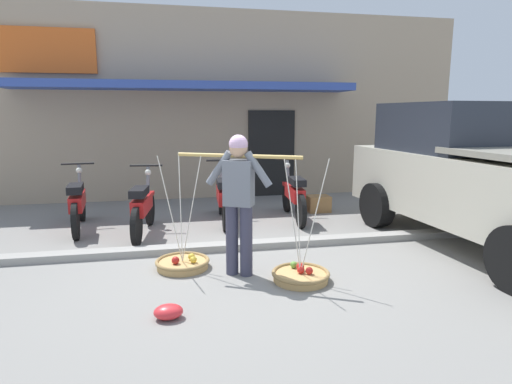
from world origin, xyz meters
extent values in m
plane|color=gray|center=(0.00, 0.00, 0.00)|extent=(90.00, 90.00, 0.00)
cube|color=gray|center=(0.00, 0.70, 0.05)|extent=(20.00, 0.24, 0.10)
cylinder|color=#38384C|center=(0.11, -0.32, 0.43)|extent=(0.15, 0.15, 0.86)
cylinder|color=#38384C|center=(-0.05, -0.24, 0.43)|extent=(0.15, 0.15, 0.86)
cube|color=slate|center=(0.03, -0.28, 1.13)|extent=(0.39, 0.33, 0.54)
sphere|color=tan|center=(0.03, -0.28, 1.53)|extent=(0.21, 0.21, 0.21)
sphere|color=#D1A8CC|center=(0.03, -0.28, 1.58)|extent=(0.22, 0.22, 0.22)
cylinder|color=slate|center=(0.24, -0.39, 1.30)|extent=(0.34, 0.23, 0.43)
cylinder|color=slate|center=(-0.18, -0.17, 1.30)|extent=(0.34, 0.23, 0.43)
cylinder|color=tan|center=(0.03, -0.28, 1.45)|extent=(1.36, 0.73, 0.04)
cylinder|color=tan|center=(0.70, -0.63, 0.04)|extent=(0.64, 0.64, 0.09)
torus|color=olive|center=(0.70, -0.63, 0.10)|extent=(0.68, 0.68, 0.05)
sphere|color=red|center=(0.72, -0.54, 0.14)|extent=(0.10, 0.10, 0.10)
sphere|color=red|center=(0.70, -0.63, 0.13)|extent=(0.09, 0.09, 0.09)
sphere|color=#669E3C|center=(0.67, -0.44, 0.13)|extent=(0.08, 0.08, 0.08)
sphere|color=red|center=(0.79, -0.67, 0.13)|extent=(0.09, 0.09, 0.09)
cylinder|color=silver|center=(0.70, -0.48, 0.77)|extent=(0.01, 0.31, 1.36)
cylinder|color=silver|center=(0.57, -0.70, 0.77)|extent=(0.27, 0.16, 1.36)
cylinder|color=silver|center=(0.83, -0.70, 0.77)|extent=(0.27, 0.16, 1.36)
cylinder|color=tan|center=(-0.64, 0.07, 0.04)|extent=(0.64, 0.64, 0.09)
torus|color=olive|center=(-0.64, 0.07, 0.10)|extent=(0.68, 0.68, 0.05)
sphere|color=gold|center=(-0.53, 0.10, 0.13)|extent=(0.09, 0.09, 0.09)
sphere|color=yellow|center=(-0.51, -0.01, 0.13)|extent=(0.09, 0.09, 0.09)
sphere|color=#B1201B|center=(-0.73, -0.01, 0.14)|extent=(0.10, 0.10, 0.10)
cylinder|color=silver|center=(-0.64, 0.21, 0.77)|extent=(0.01, 0.31, 1.36)
cylinder|color=silver|center=(-0.77, -0.01, 0.77)|extent=(0.27, 0.16, 1.36)
cylinder|color=silver|center=(-0.52, -0.01, 0.77)|extent=(0.27, 0.16, 1.36)
cylinder|color=black|center=(-2.35, 2.90, 0.29)|extent=(0.14, 0.59, 0.58)
cylinder|color=black|center=(-2.22, 1.67, 0.29)|extent=(0.14, 0.59, 0.58)
cube|color=red|center=(-2.35, 2.90, 0.55)|extent=(0.17, 0.29, 0.06)
cube|color=red|center=(-2.28, 2.19, 0.51)|extent=(0.30, 0.92, 0.24)
cube|color=black|center=(-2.26, 2.01, 0.75)|extent=(0.28, 0.58, 0.12)
cylinder|color=slate|center=(-2.34, 2.80, 0.68)|extent=(0.09, 0.30, 0.76)
cylinder|color=black|center=(-2.33, 2.72, 1.07)|extent=(0.54, 0.09, 0.04)
sphere|color=silver|center=(-2.35, 2.88, 0.93)|extent=(0.11, 0.11, 0.11)
cylinder|color=black|center=(-1.13, 2.39, 0.29)|extent=(0.15, 0.59, 0.58)
cylinder|color=black|center=(-1.27, 1.16, 0.29)|extent=(0.15, 0.59, 0.58)
cube|color=red|center=(-1.13, 2.39, 0.55)|extent=(0.17, 0.29, 0.06)
cube|color=red|center=(-1.21, 1.68, 0.51)|extent=(0.30, 0.92, 0.24)
cube|color=black|center=(-1.23, 1.50, 0.75)|extent=(0.28, 0.58, 0.12)
cylinder|color=slate|center=(-1.14, 2.29, 0.68)|extent=(0.09, 0.30, 0.76)
cylinder|color=black|center=(-1.15, 2.21, 1.07)|extent=(0.54, 0.10, 0.04)
sphere|color=silver|center=(-1.13, 2.37, 0.93)|extent=(0.11, 0.11, 0.11)
cylinder|color=black|center=(0.19, 2.94, 0.29)|extent=(0.12, 0.58, 0.58)
cylinder|color=black|center=(0.12, 1.70, 0.29)|extent=(0.12, 0.58, 0.58)
cube|color=red|center=(0.19, 2.94, 0.55)|extent=(0.16, 0.29, 0.06)
cube|color=red|center=(0.15, 2.22, 0.51)|extent=(0.26, 0.91, 0.24)
cube|color=black|center=(0.14, 2.04, 0.75)|extent=(0.25, 0.57, 0.12)
cylinder|color=slate|center=(0.19, 2.84, 0.68)|extent=(0.08, 0.30, 0.76)
cylinder|color=black|center=(0.18, 2.76, 1.07)|extent=(0.54, 0.07, 0.04)
sphere|color=silver|center=(0.19, 2.92, 0.93)|extent=(0.11, 0.11, 0.11)
cylinder|color=black|center=(1.51, 2.90, 0.29)|extent=(0.12, 0.58, 0.58)
cylinder|color=black|center=(1.41, 1.66, 0.29)|extent=(0.12, 0.58, 0.58)
cube|color=red|center=(1.51, 2.90, 0.55)|extent=(0.16, 0.29, 0.06)
cube|color=red|center=(1.45, 2.18, 0.51)|extent=(0.27, 0.91, 0.24)
cube|color=black|center=(1.44, 2.00, 0.75)|extent=(0.26, 0.58, 0.12)
cylinder|color=slate|center=(1.50, 2.80, 0.68)|extent=(0.08, 0.30, 0.76)
cylinder|color=black|center=(1.49, 2.72, 1.07)|extent=(0.54, 0.08, 0.04)
sphere|color=silver|center=(1.51, 2.88, 0.93)|extent=(0.11, 0.11, 0.11)
cube|color=beige|center=(3.77, 0.09, 0.86)|extent=(2.21, 4.82, 0.96)
cube|color=#282D38|center=(3.71, 0.92, 1.72)|extent=(1.87, 1.99, 0.76)
cylinder|color=black|center=(2.72, 1.48, 0.38)|extent=(0.31, 0.78, 0.76)
cylinder|color=black|center=(4.62, 1.61, 0.38)|extent=(0.31, 0.78, 0.76)
cube|color=silver|center=(3.61, 2.46, 0.50)|extent=(0.44, 0.05, 0.12)
cube|color=tan|center=(-0.35, 7.15, 2.10)|extent=(13.00, 5.00, 4.20)
cube|color=#334CA3|center=(-0.35, 4.15, 2.50)|extent=(7.15, 1.00, 0.16)
cube|color=#DB5B1E|center=(-3.28, 4.60, 3.20)|extent=(2.20, 0.08, 0.90)
cube|color=black|center=(1.60, 4.63, 1.00)|extent=(1.10, 0.06, 2.00)
ellipsoid|color=red|center=(-0.82, -1.28, 0.07)|extent=(0.28, 0.22, 0.14)
cube|color=olive|center=(2.12, 2.77, 0.16)|extent=(0.44, 0.36, 0.32)
camera|label=1|loc=(-0.76, -5.20, 1.94)|focal=30.14mm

